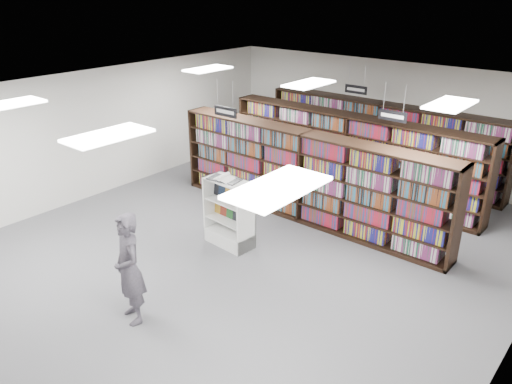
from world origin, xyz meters
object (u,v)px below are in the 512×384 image
Objects in this scene: endcap_display at (231,222)px; shopper at (129,269)px; open_book at (224,178)px; bookshelf_row_near at (305,177)px.

shopper is at bearing -76.46° from endcap_display.
endcap_display is at bearing 118.41° from shopper.
shopper is (0.59, -2.86, -0.54)m from open_book.
bookshelf_row_near is at bearing 66.81° from open_book.
bookshelf_row_near reaches higher than shopper.
open_book reaches higher than endcap_display.
open_book is 0.37× the size of shopper.
bookshelf_row_near is 2.19m from open_book.
open_book is (-0.09, -0.07, 1.00)m from endcap_display.
endcap_display is 3.00m from shopper.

